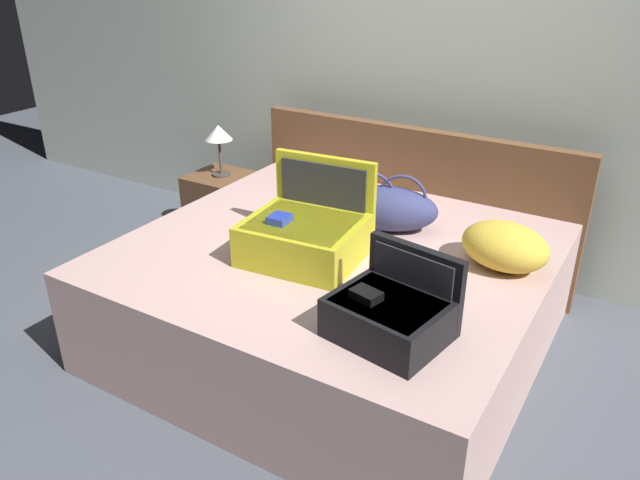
% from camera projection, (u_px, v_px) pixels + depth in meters
% --- Properties ---
extents(ground_plane, '(12.00, 12.00, 0.00)m').
position_uv_depth(ground_plane, '(293.00, 381.00, 3.04)').
color(ground_plane, '#4C515B').
extents(back_wall, '(8.00, 0.10, 2.60)m').
position_uv_depth(back_wall, '(438.00, 61.00, 3.74)').
color(back_wall, '#B7C1B2').
rests_on(back_wall, ground).
extents(bed, '(2.04, 1.88, 0.56)m').
position_uv_depth(bed, '(334.00, 296.00, 3.22)').
color(bed, '#BC9993').
rests_on(bed, ground).
extents(headboard, '(2.08, 0.08, 0.95)m').
position_uv_depth(headboard, '(411.00, 201.00, 3.89)').
color(headboard, brown).
rests_on(headboard, ground).
extents(hard_case_large, '(0.58, 0.53, 0.45)m').
position_uv_depth(hard_case_large, '(306.00, 233.00, 2.96)').
color(hard_case_large, gold).
rests_on(hard_case_large, bed).
extents(hard_case_medium, '(0.48, 0.43, 0.33)m').
position_uv_depth(hard_case_medium, '(391.00, 312.00, 2.37)').
color(hard_case_medium, black).
rests_on(hard_case_medium, bed).
extents(duffel_bag, '(0.60, 0.40, 0.31)m').
position_uv_depth(duffel_bag, '(386.00, 207.00, 3.25)').
color(duffel_bag, navy).
rests_on(duffel_bag, bed).
extents(pillow_near_headboard, '(0.47, 0.38, 0.22)m').
position_uv_depth(pillow_near_headboard, '(505.00, 246.00, 2.87)').
color(pillow_near_headboard, gold).
rests_on(pillow_near_headboard, bed).
extents(nightstand, '(0.44, 0.40, 0.49)m').
position_uv_depth(nightstand, '(224.00, 208.00, 4.38)').
color(nightstand, brown).
rests_on(nightstand, ground).
extents(table_lamp, '(0.18, 0.18, 0.36)m').
position_uv_depth(table_lamp, '(219.00, 136.00, 4.15)').
color(table_lamp, '#3F3833').
rests_on(table_lamp, nightstand).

